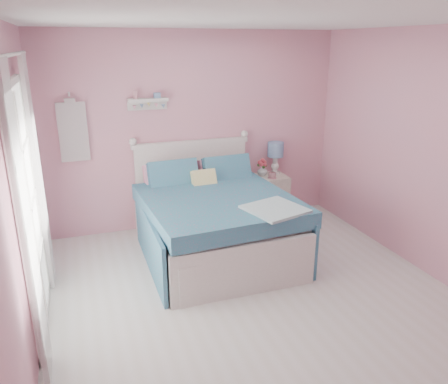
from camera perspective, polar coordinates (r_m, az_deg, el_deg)
floor at (r=4.43m, az=4.69°, el=-14.35°), size 4.50×4.50×0.00m
room_shell at (r=3.80m, az=5.32°, el=6.07°), size 4.50×4.50×4.50m
bed at (r=5.22m, az=-1.34°, el=-3.86°), size 1.72×2.10×1.19m
nightstand at (r=6.32m, az=6.01°, el=-0.64°), size 0.44×0.44×0.64m
table_lamp at (r=6.27m, az=6.75°, el=5.23°), size 0.23×0.23×0.46m
vase at (r=6.20m, az=5.03°, el=2.81°), size 0.19×0.19×0.15m
teacup at (r=6.10m, az=6.31°, el=2.18°), size 0.13×0.13×0.08m
roses at (r=6.17m, az=5.06°, el=3.82°), size 0.14×0.11×0.12m
wall_shelf at (r=5.68m, az=-9.98°, el=11.62°), size 0.50×0.15×0.25m
hanging_dress at (r=5.64m, az=-19.10°, el=7.39°), size 0.34×0.03×0.72m
french_door at (r=4.02m, az=-24.08°, el=-2.39°), size 0.04×1.32×2.16m
curtain_near at (r=3.29m, az=-24.29°, el=-5.04°), size 0.04×0.40×2.32m
curtain_far at (r=4.70m, az=-23.07°, el=2.00°), size 0.04×0.40×2.32m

